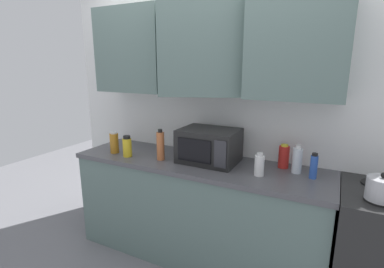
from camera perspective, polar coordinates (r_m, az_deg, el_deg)
name	(u,v)px	position (r m, az deg, el deg)	size (l,w,h in m)	color
wall_back_with_cabinets	(209,80)	(2.54, 3.31, 10.62)	(3.06, 0.56, 2.60)	white
counter_run	(197,209)	(2.65, 0.91, -14.61)	(2.19, 0.63, 0.90)	slate
kettle	(382,189)	(2.09, 33.37, -9.02)	(0.18, 0.18, 0.17)	#B2B2B7
microwave	(209,146)	(2.42, 3.37, -2.31)	(0.48, 0.37, 0.28)	black
bottle_clear_tall	(297,160)	(2.32, 20.02, -4.86)	(0.07, 0.07, 0.22)	silver
bottle_amber_vinegar	(114,143)	(2.77, -15.08, -1.68)	(0.08, 0.08, 0.20)	#AD701E
bottle_spice_jar	(161,146)	(2.49, -6.23, -2.29)	(0.07, 0.07, 0.27)	#BC6638
bottle_white_jar	(259,165)	(2.20, 13.14, -5.98)	(0.07, 0.07, 0.17)	white
bottle_blue_cleaner	(314,166)	(2.26, 22.88, -5.90)	(0.05, 0.05, 0.19)	#2D56B7
bottle_yellow_mustard	(127,147)	(2.63, -12.66, -2.45)	(0.08, 0.08, 0.19)	gold
bottle_red_sauce	(284,157)	(2.41, 17.65, -4.25)	(0.08, 0.08, 0.19)	red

